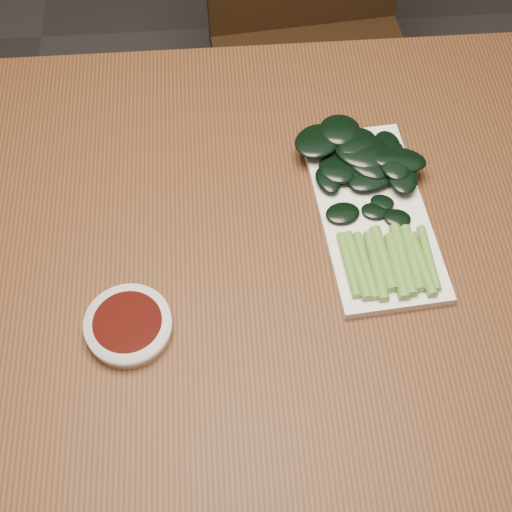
% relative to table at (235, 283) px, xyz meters
% --- Properties ---
extents(ground, '(6.00, 6.00, 0.00)m').
position_rel_table_xyz_m(ground, '(0.00, 0.00, -0.68)').
color(ground, '#322F2F').
rests_on(ground, ground).
extents(table, '(1.40, 0.80, 0.75)m').
position_rel_table_xyz_m(table, '(0.00, 0.00, 0.00)').
color(table, '#4F2D16').
rests_on(table, ground).
extents(chair_far, '(0.47, 0.47, 0.89)m').
position_rel_table_xyz_m(chair_far, '(0.21, 0.69, -0.19)').
color(chair_far, black).
rests_on(chair_far, ground).
extents(sauce_bowl, '(0.11, 0.11, 0.02)m').
position_rel_table_xyz_m(sauce_bowl, '(-0.13, -0.10, 0.08)').
color(sauce_bowl, white).
rests_on(sauce_bowl, table).
extents(serving_plate, '(0.17, 0.31, 0.01)m').
position_rel_table_xyz_m(serving_plate, '(0.19, 0.05, 0.08)').
color(serving_plate, white).
rests_on(serving_plate, table).
extents(gai_lan, '(0.20, 0.31, 0.03)m').
position_rel_table_xyz_m(gai_lan, '(0.19, 0.09, 0.10)').
color(gai_lan, '#5F9633').
rests_on(gai_lan, serving_plate).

